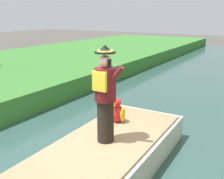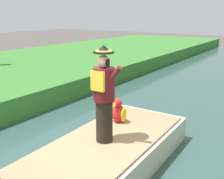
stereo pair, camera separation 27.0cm
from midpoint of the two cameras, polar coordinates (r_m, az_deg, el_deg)
name	(u,v)px [view 1 (the left image)]	position (r m, az deg, el deg)	size (l,w,h in m)	color
ground_plane	(102,177)	(5.53, -3.68, -18.16)	(80.00, 80.00, 0.00)	#4C4742
canal_water	(102,175)	(5.50, -3.69, -17.73)	(7.02, 48.00, 0.10)	#2D4C47
boat	(108,154)	(5.49, -2.25, -13.49)	(1.90, 4.24, 0.61)	silver
person_pirate	(105,95)	(4.96, -2.98, -1.24)	(0.61, 0.42, 1.85)	black
parrot_plush	(117,112)	(6.08, -0.15, -4.76)	(0.36, 0.34, 0.57)	red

